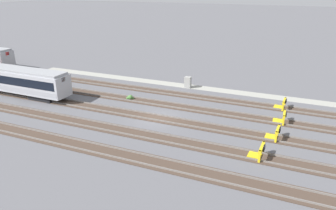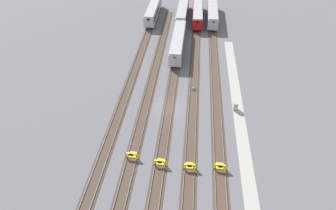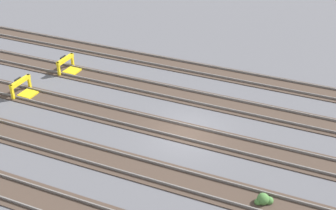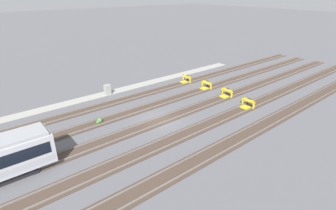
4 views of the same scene
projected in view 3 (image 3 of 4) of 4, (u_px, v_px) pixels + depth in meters
The scene contains 8 objects.
ground_plane at pixel (187, 133), 29.57m from camera, with size 400.00×400.00×0.00m, color #5B5B60.
rail_track_near_inner at pixel (158, 174), 26.10m from camera, with size 90.00×2.24×0.21m.
rail_track_middle at pixel (187, 133), 29.55m from camera, with size 90.00×2.24×0.21m.
rail_track_far_inner at pixel (209, 101), 32.99m from camera, with size 90.00×2.23×0.21m.
rail_track_farthest at pixel (228, 75), 36.43m from camera, with size 90.00×2.23×0.21m.
bumper_stop_middle_track at pixel (24, 88), 33.57m from camera, with size 1.37×2.01×1.22m.
bumper_stop_far_inner_track at pixel (68, 66), 36.72m from camera, with size 1.37×2.01×1.22m.
weed_clump at pixel (264, 200), 24.00m from camera, with size 0.92×0.70×0.64m.
Camera 3 is at (8.59, -22.88, 16.78)m, focal length 50.00 mm.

